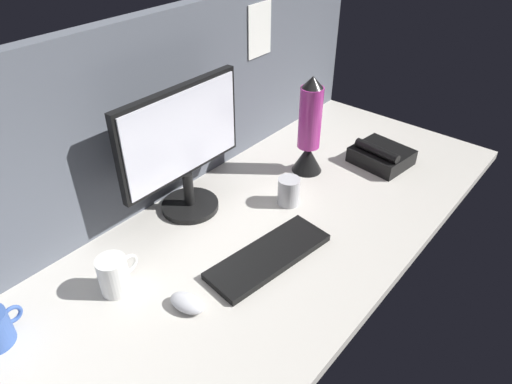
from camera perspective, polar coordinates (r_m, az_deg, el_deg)
ground_plane at (r=142.91cm, az=1.68°, el=-4.38°), size 180.00×80.00×3.00cm
cubicle_wall_back at (r=149.30cm, az=-9.63°, el=10.72°), size 180.00×5.50×57.60cm
monitor at (r=137.85cm, az=-9.01°, el=5.69°), size 44.03×18.00×40.45cm
keyboard at (r=129.67cm, az=1.59°, el=-7.87°), size 38.41×17.83×2.00cm
mouse at (r=118.18cm, az=-8.45°, el=-13.33°), size 7.05×10.36×3.40cm
mug_steel at (r=148.03cm, az=4.04°, el=0.10°), size 7.07×7.07×9.20cm
mug_ceramic_white at (r=123.67cm, az=-17.01°, el=-9.71°), size 11.26×7.65×10.52cm
lava_lamp at (r=160.49cm, az=6.55°, el=7.19°), size 10.73×10.73×35.11cm
desk_phone at (r=175.10cm, az=15.10°, el=4.35°), size 19.24×20.98×8.80cm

